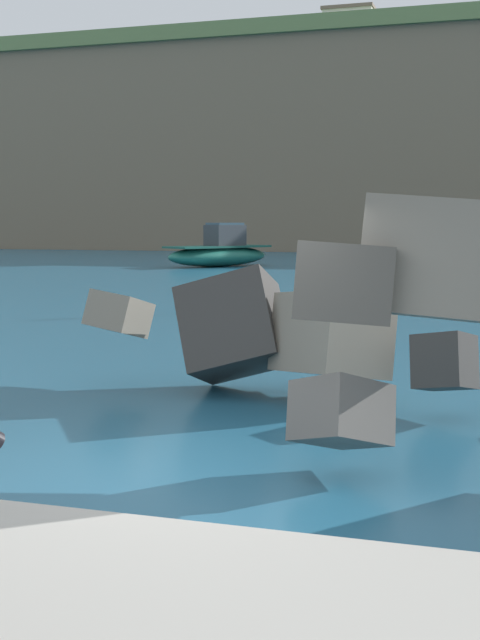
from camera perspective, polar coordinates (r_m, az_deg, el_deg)
name	(u,v)px	position (r m, az deg, el deg)	size (l,w,h in m)	color
ground_plane	(215,477)	(8.08, -1.68, -10.28)	(400.00, 400.00, 0.00)	#235B7A
breakwater_jetty	(184,335)	(9.61, -3.73, -0.97)	(31.71, 7.20, 2.73)	gray
boat_mid_right	(219,252)	(45.99, -1.38, 4.48)	(5.25, 6.52, 2.31)	#1E6656
station_building_central	(353,38)	(90.45, 7.47, 17.94)	(4.95, 8.06, 4.66)	silver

